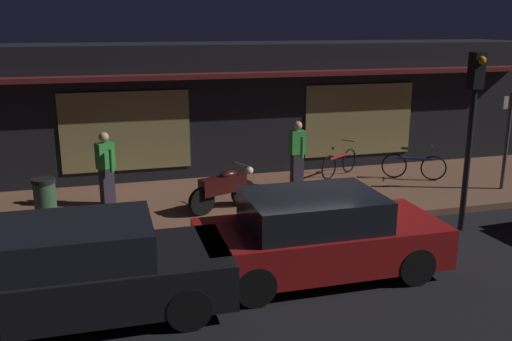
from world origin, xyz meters
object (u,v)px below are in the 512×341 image
at_px(bicycle_parked, 414,166).
at_px(trash_bin, 45,200).
at_px(bicycle_extra, 339,163).
at_px(sign_post, 508,135).
at_px(motorcycle, 224,188).
at_px(parked_car_near, 83,270).
at_px(person_photographer, 106,167).
at_px(traffic_light_pole, 473,111).
at_px(person_bystander, 297,153).
at_px(parked_car_far, 318,235).

distance_m(bicycle_parked, trash_bin, 9.08).
xyz_separation_m(bicycle_extra, sign_post, (3.42, -2.18, 1.00)).
bearing_deg(trash_bin, sign_post, -2.58).
relative_size(motorcycle, parked_car_near, 0.39).
bearing_deg(bicycle_parked, sign_post, -39.69).
relative_size(person_photographer, traffic_light_pole, 0.46).
relative_size(traffic_light_pole, parked_car_near, 0.88).
bearing_deg(traffic_light_pole, motorcycle, 154.66).
bearing_deg(person_bystander, traffic_light_pole, -54.70).
height_order(bicycle_parked, parked_car_far, parked_car_far).
xyz_separation_m(motorcycle, parked_car_far, (0.88, -3.30, 0.06)).
xyz_separation_m(sign_post, traffic_light_pole, (-2.46, -1.87, 0.97)).
xyz_separation_m(bicycle_parked, traffic_light_pole, (-0.81, -3.25, 1.97)).
bearing_deg(parked_car_far, bicycle_extra, 62.67).
xyz_separation_m(motorcycle, trash_bin, (-3.71, 0.21, -0.03)).
xyz_separation_m(motorcycle, person_bystander, (2.13, 1.24, 0.38)).
xyz_separation_m(bicycle_parked, person_bystander, (-3.20, 0.13, 0.52)).
relative_size(person_photographer, person_bystander, 1.00).
distance_m(trash_bin, parked_car_far, 5.77).
xyz_separation_m(person_bystander, parked_car_near, (-5.01, -4.92, -0.32)).
bearing_deg(person_photographer, person_bystander, 2.44).
distance_m(person_photographer, trash_bin, 1.55).
distance_m(person_photographer, sign_post, 9.55).
xyz_separation_m(bicycle_parked, person_photographer, (-7.79, -0.06, 0.52)).
height_order(trash_bin, traffic_light_pole, traffic_light_pole).
relative_size(person_photographer, parked_car_far, 0.41).
height_order(traffic_light_pole, parked_car_near, traffic_light_pole).
bearing_deg(parked_car_near, sign_post, 19.03).
xyz_separation_m(trash_bin, parked_car_near, (0.83, -3.88, 0.08)).
bearing_deg(parked_car_far, parked_car_near, -174.24).
relative_size(sign_post, parked_car_far, 0.58).
bearing_deg(motorcycle, bicycle_parked, 11.73).
distance_m(bicycle_extra, sign_post, 4.18).
height_order(bicycle_parked, person_photographer, person_photographer).
distance_m(person_photographer, traffic_light_pole, 7.81).
bearing_deg(trash_bin, parked_car_far, -37.40).
height_order(person_bystander, parked_car_far, person_bystander).
xyz_separation_m(sign_post, parked_car_near, (-9.87, -3.40, -0.81)).
bearing_deg(parked_car_near, traffic_light_pole, 11.70).
bearing_deg(bicycle_extra, parked_car_near, -139.11).
height_order(motorcycle, person_photographer, person_photographer).
height_order(sign_post, parked_car_far, sign_post).
bearing_deg(motorcycle, traffic_light_pole, -25.34).
xyz_separation_m(motorcycle, sign_post, (6.99, -0.27, 0.86)).
bearing_deg(trash_bin, motorcycle, -3.25).
xyz_separation_m(parked_car_near, parked_car_far, (3.76, 0.38, 0.00)).
distance_m(trash_bin, traffic_light_pole, 8.76).
bearing_deg(motorcycle, trash_bin, 176.75).
distance_m(person_photographer, person_bystander, 4.59).
height_order(person_photographer, person_bystander, same).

